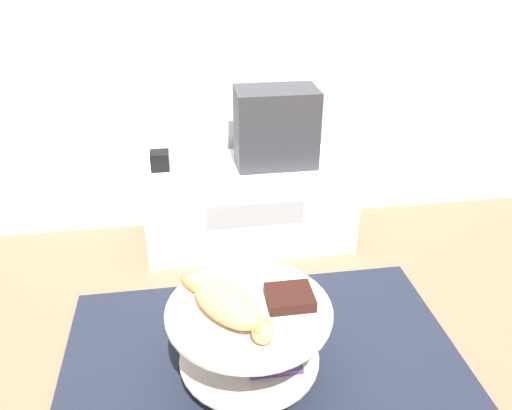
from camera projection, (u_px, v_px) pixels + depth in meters
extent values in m
plane|color=#7F664C|center=(266.00, 375.00, 2.38)|extent=(12.00, 12.00, 0.00)
cube|color=silver|center=(227.00, 36.00, 3.10)|extent=(8.00, 0.05, 2.60)
cube|color=#1E2333|center=(266.00, 374.00, 2.38)|extent=(1.95, 1.45, 0.02)
cube|color=white|center=(250.00, 204.00, 3.29)|extent=(1.34, 0.52, 0.58)
cube|color=silver|center=(255.00, 215.00, 3.04)|extent=(0.60, 0.01, 0.16)
cube|color=#333338|center=(276.00, 127.00, 3.05)|extent=(0.49, 0.30, 0.48)
cube|color=black|center=(281.00, 134.00, 2.92)|extent=(0.42, 0.01, 0.37)
cube|color=black|center=(160.00, 161.00, 3.06)|extent=(0.11, 0.11, 0.11)
cylinder|color=#B2B2B7|center=(249.00, 373.00, 2.36)|extent=(0.31, 0.31, 0.01)
cylinder|color=#B7B7BC|center=(249.00, 344.00, 2.27)|extent=(0.04, 0.04, 0.38)
cylinder|color=beige|center=(249.00, 356.00, 2.31)|extent=(0.64, 0.64, 0.01)
cylinder|color=beige|center=(249.00, 310.00, 2.18)|extent=(0.73, 0.73, 0.02)
cube|color=#51387A|center=(274.00, 361.00, 2.25)|extent=(0.24, 0.16, 0.03)
cube|color=maroon|center=(225.00, 344.00, 2.35)|extent=(0.15, 0.14, 0.02)
cube|color=black|center=(290.00, 297.00, 2.20)|extent=(0.21, 0.18, 0.05)
ellipsoid|color=tan|center=(227.00, 304.00, 2.10)|extent=(0.37, 0.41, 0.14)
sphere|color=tan|center=(263.00, 333.00, 1.97)|extent=(0.09, 0.09, 0.09)
cone|color=#D18447|center=(268.00, 320.00, 1.96)|extent=(0.04, 0.04, 0.04)
cone|color=#D18447|center=(258.00, 326.00, 1.93)|extent=(0.04, 0.04, 0.04)
ellipsoid|color=#D18447|center=(192.00, 286.00, 2.26)|extent=(0.13, 0.16, 0.05)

